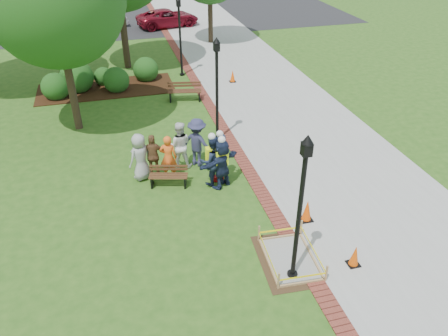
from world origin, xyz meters
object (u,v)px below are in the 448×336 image
object	(u,v)px
bench_near	(169,180)
cone_front	(355,256)
hivis_worker_a	(222,162)
lamp_near	(301,201)
hivis_worker_c	(212,159)
wet_concrete_pad	(291,253)
hivis_worker_b	(220,155)

from	to	relation	value
bench_near	cone_front	world-z (taller)	bench_near
cone_front	hivis_worker_a	bearing A→B (deg)	118.03
cone_front	lamp_near	bearing A→B (deg)	178.04
bench_near	lamp_near	world-z (taller)	lamp_near
lamp_near	hivis_worker_c	xyz separation A→B (m)	(-0.99, 4.88, -1.50)
wet_concrete_pad	hivis_worker_b	distance (m)	4.72
cone_front	hivis_worker_c	distance (m)	5.70
hivis_worker_a	hivis_worker_c	bearing A→B (deg)	137.51
lamp_near	hivis_worker_b	size ratio (longest dim) A/B	2.26
wet_concrete_pad	bench_near	distance (m)	5.28
lamp_near	hivis_worker_a	bearing A→B (deg)	98.75
wet_concrete_pad	cone_front	world-z (taller)	cone_front
bench_near	cone_front	distance (m)	6.73
hivis_worker_a	lamp_near	bearing A→B (deg)	-81.25
wet_concrete_pad	hivis_worker_c	bearing A→B (deg)	105.15
bench_near	lamp_near	bearing A→B (deg)	-64.04
cone_front	hivis_worker_b	distance (m)	5.80
lamp_near	hivis_worker_b	distance (m)	5.44
cone_front	lamp_near	xyz separation A→B (m)	(-1.78, 0.06, 2.16)
lamp_near	hivis_worker_c	distance (m)	5.20
bench_near	cone_front	xyz separation A→B (m)	(4.28, -5.19, 0.09)
wet_concrete_pad	cone_front	bearing A→B (deg)	-21.65
wet_concrete_pad	hivis_worker_c	xyz separation A→B (m)	(-1.16, 4.30, 0.75)
hivis_worker_a	cone_front	bearing A→B (deg)	-61.97
hivis_worker_a	hivis_worker_b	bearing A→B (deg)	81.98
cone_front	hivis_worker_b	bearing A→B (deg)	114.76
wet_concrete_pad	lamp_near	world-z (taller)	lamp_near
lamp_near	hivis_worker_c	size ratio (longest dim) A/B	2.14
lamp_near	hivis_worker_c	world-z (taller)	lamp_near
bench_near	lamp_near	size ratio (longest dim) A/B	0.33
wet_concrete_pad	hivis_worker_b	world-z (taller)	hivis_worker_b
hivis_worker_a	hivis_worker_b	distance (m)	0.56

